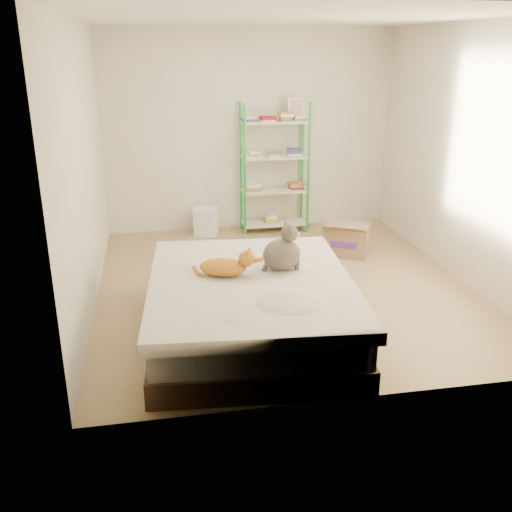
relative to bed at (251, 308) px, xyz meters
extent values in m
cube|color=#A37D5E|center=(0.53, 1.05, -0.27)|extent=(3.80, 4.20, 0.01)
cube|color=white|center=(0.53, 1.05, 2.33)|extent=(3.80, 4.20, 0.01)
cube|color=beige|center=(0.53, 3.15, 1.03)|extent=(3.80, 0.01, 2.60)
cube|color=beige|center=(0.53, -1.05, 1.03)|extent=(3.80, 0.01, 2.60)
cube|color=beige|center=(-1.37, 1.05, 1.03)|extent=(0.01, 4.20, 2.60)
cube|color=beige|center=(2.43, 1.05, 1.03)|extent=(0.01, 4.20, 2.60)
cube|color=#42331E|center=(0.00, 0.00, -0.16)|extent=(1.80, 2.18, 0.21)
cube|color=beige|center=(0.00, 0.00, 0.05)|extent=(1.75, 2.11, 0.23)
cube|color=beige|center=(0.00, 0.00, 0.21)|extent=(1.84, 2.22, 0.10)
cylinder|color=green|center=(0.41, 2.77, 0.58)|extent=(0.04, 0.04, 1.70)
cylinder|color=green|center=(0.41, 3.09, 0.58)|extent=(0.04, 0.04, 1.70)
cylinder|color=green|center=(1.25, 2.77, 0.58)|extent=(0.04, 0.04, 1.70)
cylinder|color=green|center=(1.25, 3.09, 0.58)|extent=(0.04, 0.04, 1.70)
cube|color=beige|center=(0.83, 2.93, -0.17)|extent=(0.86, 0.34, 0.02)
cube|color=beige|center=(0.83, 2.93, 0.28)|extent=(0.86, 0.34, 0.02)
cube|color=beige|center=(0.83, 2.93, 0.73)|extent=(0.86, 0.34, 0.02)
cube|color=beige|center=(0.83, 2.93, 1.18)|extent=(0.86, 0.34, 0.02)
cube|color=#AE151B|center=(0.83, 2.93, -0.11)|extent=(0.20, 0.16, 0.09)
cube|color=#AE151B|center=(0.53, 2.93, 0.34)|extent=(0.20, 0.16, 0.09)
cube|color=#AE151B|center=(1.13, 2.93, 0.34)|extent=(0.20, 0.16, 0.09)
cube|color=#AE151B|center=(0.53, 2.93, 0.79)|extent=(0.20, 0.16, 0.09)
cube|color=#AE151B|center=(0.83, 2.93, 0.79)|extent=(0.20, 0.16, 0.09)
cube|color=#AE151B|center=(1.13, 2.93, 0.79)|extent=(0.20, 0.16, 0.09)
cube|color=#AE151B|center=(0.53, 2.93, 1.24)|extent=(0.20, 0.16, 0.09)
cube|color=#AE151B|center=(0.73, 2.93, 1.24)|extent=(0.20, 0.16, 0.09)
cube|color=#AE151B|center=(0.93, 2.93, 1.24)|extent=(0.20, 0.16, 0.09)
cube|color=#AE151B|center=(1.13, 2.93, 1.24)|extent=(0.20, 0.16, 0.09)
cube|color=silver|center=(1.12, 2.98, 1.34)|extent=(0.22, 0.10, 0.27)
cube|color=#C7412A|center=(1.12, 2.97, 1.34)|extent=(0.17, 0.06, 0.21)
cube|color=tan|center=(1.49, 1.86, -0.09)|extent=(0.64, 0.60, 0.36)
cube|color=#622EA3|center=(1.59, 1.67, -0.10)|extent=(0.28, 0.15, 0.08)
cube|color=tan|center=(1.49, 1.67, 0.09)|extent=(0.52, 0.37, 0.11)
cube|color=white|center=(-0.10, 2.90, -0.10)|extent=(0.34, 0.32, 0.33)
cube|color=white|center=(-0.10, 2.90, 0.08)|extent=(0.38, 0.36, 0.03)
camera|label=1|loc=(-0.75, -4.33, 2.08)|focal=40.00mm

